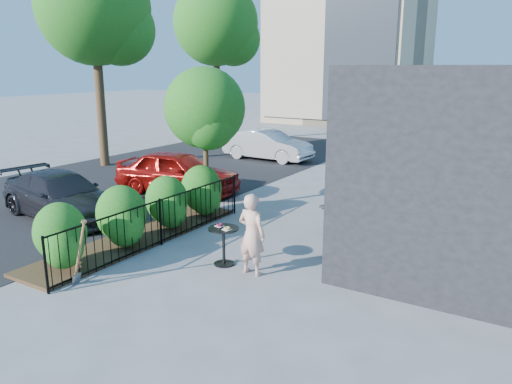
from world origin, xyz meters
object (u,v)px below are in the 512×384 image
Objects in this scene: car_red at (178,172)px; patio_tree at (206,113)px; cafe_table at (224,239)px; shovel at (79,256)px; car_darkgrey at (62,196)px; street_tree_far at (216,28)px; woman at (252,234)px; car_silver at (268,145)px; street_tree_near at (94,15)px.

patio_tree is at bearing -129.68° from car_red.
shovel is at bearing -126.28° from cafe_table.
shovel is at bearing -116.43° from car_darkgrey.
street_tree_far is 15.44m from car_darkgrey.
cafe_table is at bearing -48.40° from patio_tree.
car_silver is at bearing -57.55° from woman.
street_tree_far is (0.00, 8.00, 0.00)m from street_tree_near.
street_tree_far is (-7.70, 11.20, 3.15)m from patio_tree.
shovel is at bearing -44.14° from street_tree_near.
car_red is (-2.11, 1.22, -2.07)m from patio_tree.
woman is 0.40× the size of car_red.
car_silver is at bearing 105.49° from shovel.
street_tree_near is 9.76× the size of cafe_table.
patio_tree is 4.96m from woman.
car_silver is (-2.65, 7.89, -2.11)m from patio_tree.
woman is (0.74, -0.09, 0.27)m from cafe_table.
street_tree_far is at bearing 124.51° from patio_tree.
shovel is 0.32× the size of car_darkgrey.
cafe_table is (10.34, -6.17, -5.37)m from street_tree_near.
woman is at bearing -87.13° from car_darkgrey.
shovel reaches higher than car_silver.
patio_tree is 0.48× the size of street_tree_near.
car_red is at bearing -34.37° from woman.
patio_tree is 2.41× the size of woman.
car_silver is at bearing 42.92° from street_tree_near.
car_red is at bearing -19.48° from street_tree_near.
car_silver is at bearing -4.95° from car_red.
street_tree_near is at bearing 134.90° from car_silver.
cafe_table is 0.63× the size of shovel.
woman is (3.37, -3.06, -1.95)m from patio_tree.
street_tree_far is at bearing -48.54° from woman.
car_silver is (5.05, 4.69, -5.26)m from street_tree_near.
street_tree_far is at bearing 19.66° from car_red.
patio_tree is 0.97× the size of car_red.
street_tree_far is 2.04× the size of car_red.
patio_tree is at bearing -159.43° from car_silver.
cafe_table is (10.34, -14.17, -5.37)m from street_tree_far.
car_silver is 0.96× the size of car_darkgrey.
street_tree_near is at bearing 149.17° from cafe_table.
street_tree_far is at bearing 126.11° from cafe_table.
patio_tree reaches higher than shovel.
street_tree_near reaches higher than car_red.
woman is at bearing -137.60° from car_red.
cafe_table is 12.08m from car_silver.
street_tree_near is at bearing -90.00° from street_tree_far.
street_tree_near is at bearing 60.93° from car_red.
car_darkgrey is (-0.89, -3.74, -0.09)m from car_red.
street_tree_far is at bearing 26.66° from car_darkgrey.
car_darkgrey is at bearing -50.60° from street_tree_near.
patio_tree is at bearing 100.63° from shovel.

